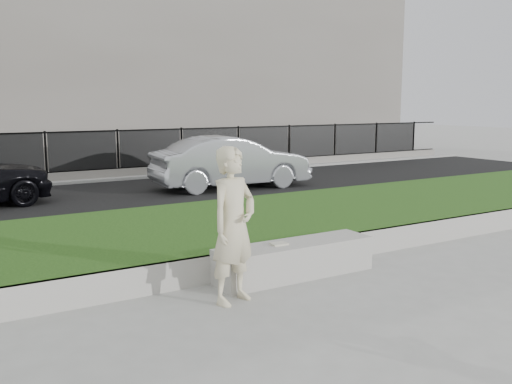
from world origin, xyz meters
TOP-DOWN VIEW (x-y plane):
  - ground at (0.00, 0.00)m, footprint 90.00×90.00m
  - grass_bank at (0.00, 3.00)m, footprint 34.00×4.00m
  - grass_kerb at (0.00, 1.04)m, footprint 34.00×0.08m
  - street at (0.00, 8.50)m, footprint 34.00×7.00m
  - far_pavement at (0.00, 13.00)m, footprint 34.00×3.00m
  - iron_fence at (0.00, 12.00)m, footprint 32.00×0.30m
  - building_facade at (0.00, 20.00)m, footprint 34.00×10.00m
  - stone_bench at (0.54, 0.71)m, footprint 2.41×0.60m
  - man at (-0.72, 0.25)m, footprint 0.83×0.68m
  - book at (0.28, 0.73)m, footprint 0.24×0.18m
  - car_silver at (3.72, 8.39)m, footprint 4.58×1.88m

SIDE VIEW (x-z plane):
  - ground at x=0.00m, z-range 0.00..0.00m
  - street at x=0.00m, z-range 0.00..0.04m
  - far_pavement at x=0.00m, z-range 0.00..0.12m
  - grass_bank at x=0.00m, z-range 0.00..0.40m
  - grass_kerb at x=0.00m, z-range 0.00..0.40m
  - stone_bench at x=0.54m, z-range 0.00..0.49m
  - book at x=0.28m, z-range 0.49..0.52m
  - iron_fence at x=0.00m, z-range -0.21..1.29m
  - car_silver at x=3.72m, z-range 0.04..1.51m
  - man at x=-0.72m, z-range 0.00..1.95m
  - building_facade at x=0.00m, z-range 0.00..10.00m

